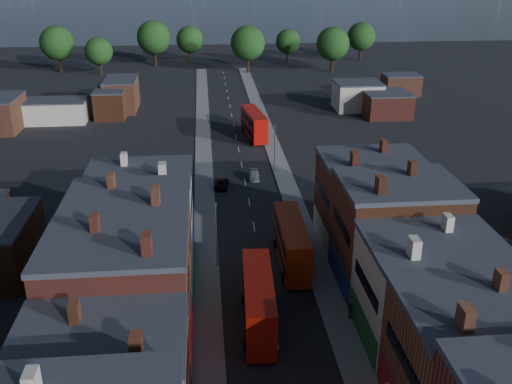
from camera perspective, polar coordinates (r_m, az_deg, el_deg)
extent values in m
cube|color=gray|center=(85.18, -5.16, -0.62)|extent=(3.00, 200.00, 0.12)
cube|color=gray|center=(86.10, 3.52, -0.30)|extent=(3.00, 200.00, 0.12)
cylinder|color=slate|center=(65.43, -3.98, -4.43)|extent=(0.16, 0.16, 8.00)
cube|color=slate|center=(63.68, -4.07, -1.24)|extent=(0.25, 0.70, 0.25)
cylinder|color=slate|center=(93.75, 1.88, 4.30)|extent=(0.16, 0.16, 8.00)
cube|color=slate|center=(92.54, 1.91, 6.65)|extent=(0.25, 0.70, 0.25)
cube|color=#9E1309|center=(56.09, 0.26, -10.88)|extent=(3.32, 12.32, 4.88)
cube|color=black|center=(56.62, 0.25, -11.67)|extent=(3.34, 11.34, 1.00)
cube|color=black|center=(55.45, 0.26, -9.88)|extent=(3.34, 11.34, 1.00)
cylinder|color=black|center=(54.23, -1.05, -15.21)|extent=(0.38, 1.12, 1.11)
cylinder|color=black|center=(54.36, 1.98, -15.12)|extent=(0.38, 1.12, 1.11)
cylinder|color=black|center=(60.56, -1.27, -10.63)|extent=(0.38, 1.12, 1.11)
cylinder|color=black|center=(60.67, 1.39, -10.56)|extent=(0.38, 1.12, 1.11)
cube|color=#A62709|center=(66.46, 3.60, -5.05)|extent=(2.98, 12.46, 4.97)
cube|color=black|center=(66.92, 3.58, -5.77)|extent=(3.02, 11.47, 1.02)
cube|color=black|center=(65.91, 3.63, -4.14)|extent=(3.02, 11.47, 1.02)
cylinder|color=black|center=(64.02, 2.78, -8.60)|extent=(0.35, 1.13, 1.13)
cylinder|color=black|center=(64.41, 5.30, -8.47)|extent=(0.35, 1.13, 1.13)
cylinder|color=black|center=(70.86, 1.97, -5.24)|extent=(0.35, 1.13, 1.13)
cylinder|color=black|center=(71.21, 4.24, -5.14)|extent=(0.35, 1.13, 1.13)
cube|color=#BC0D08|center=(112.00, -0.20, 6.84)|extent=(4.38, 12.48, 4.89)
cube|color=black|center=(112.27, -0.20, 6.38)|extent=(4.31, 11.52, 1.00)
cube|color=black|center=(111.68, -0.20, 7.41)|extent=(4.31, 11.52, 1.00)
cylinder|color=black|center=(108.73, -0.46, 5.08)|extent=(0.48, 1.15, 1.11)
cylinder|color=black|center=(109.34, 0.97, 5.18)|extent=(0.48, 1.15, 1.11)
cylinder|color=black|center=(116.03, -1.30, 6.24)|extent=(0.48, 1.15, 1.11)
cylinder|color=black|center=(116.60, 0.04, 6.33)|extent=(0.48, 1.15, 1.11)
imported|color=black|center=(88.62, -3.45, 0.77)|extent=(2.49, 4.43, 1.17)
imported|color=silver|center=(91.96, -0.17, 1.66)|extent=(1.84, 4.07, 1.16)
imported|color=#4F4C43|center=(58.87, 9.36, -11.63)|extent=(0.60, 1.02, 1.63)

